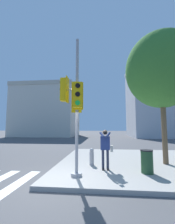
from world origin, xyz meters
TOP-DOWN VIEW (x-y plane):
  - ground_plane at (0.00, 0.00)m, footprint 160.00×160.00m
  - sidewalk_corner at (3.50, 3.50)m, footprint 8.00×8.00m
  - traffic_signal_pole at (0.63, 0.57)m, footprint 0.96×1.35m
  - person_photographer at (1.85, 1.55)m, footprint 0.58×0.54m
  - street_tree at (4.80, 2.83)m, footprint 3.62×3.62m
  - fire_hydrant at (1.19, 2.30)m, footprint 0.21×0.27m
  - trash_bin at (3.45, 1.19)m, footprint 0.48×0.48m
  - building_left at (-10.73, 28.05)m, footprint 13.10×11.08m
  - building_right at (12.86, 26.68)m, footprint 11.03×10.72m

SIDE VIEW (x-z plane):
  - ground_plane at x=0.00m, z-range 0.00..0.00m
  - sidewalk_corner at x=3.50m, z-range 0.00..0.15m
  - fire_hydrant at x=1.19m, z-range 0.14..0.92m
  - trash_bin at x=3.45m, z-range 0.15..1.04m
  - person_photographer at x=1.85m, z-range 0.31..1.98m
  - traffic_signal_pole at x=0.63m, z-range 0.26..5.60m
  - street_tree at x=4.80m, z-range 1.52..8.29m
  - building_left at x=-10.73m, z-range 0.01..11.18m
  - building_right at x=12.86m, z-range 0.01..15.03m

